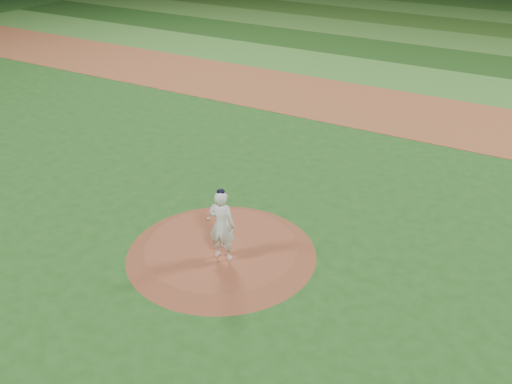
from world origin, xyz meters
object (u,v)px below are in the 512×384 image
at_px(pitchers_mound, 222,250).
at_px(pitcher_on_mound, 222,225).
at_px(rosin_bag, 208,219).
at_px(pitching_rubber, 222,244).

distance_m(pitchers_mound, pitcher_on_mound, 1.31).
xyz_separation_m(pitchers_mound, pitcher_on_mound, (0.33, -0.44, 1.19)).
distance_m(pitchers_mound, rosin_bag, 1.59).
distance_m(pitching_rubber, pitcher_on_mound, 1.24).
relative_size(pitchers_mound, pitcher_on_mound, 2.54).
bearing_deg(rosin_bag, pitcher_on_mound, -44.73).
height_order(pitching_rubber, rosin_bag, rosin_bag).
bearing_deg(pitcher_on_mound, rosin_bag, 135.27).
bearing_deg(pitchers_mound, rosin_bag, 137.96).
height_order(pitchers_mound, rosin_bag, rosin_bag).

